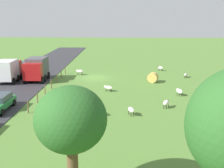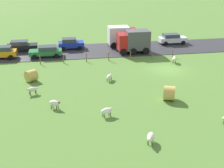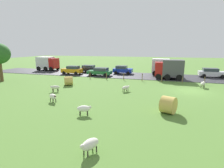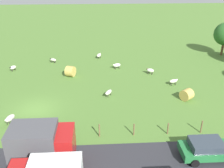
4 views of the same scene
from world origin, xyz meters
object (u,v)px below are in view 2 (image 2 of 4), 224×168
object	(u,v)px
hay_bale_1	(169,93)
car_0	(172,39)
sheep_2	(55,103)
hay_bale_0	(31,76)
sheep_6	(32,89)
car_1	(2,52)
sheep_0	(174,59)
sheep_4	(151,137)
sheep_7	(109,77)
truck_1	(122,36)
sheep_5	(107,111)
truck_2	(134,41)
car_4	(71,43)
car_2	(21,46)
car_3	(46,51)

from	to	relation	value
hay_bale_1	car_0	distance (m)	21.88
sheep_2	car_0	world-z (taller)	car_0
hay_bale_0	car_0	world-z (taller)	car_0
sheep_6	car_0	world-z (taller)	car_0
car_0	car_1	distance (m)	26.01
sheep_0	sheep_4	world-z (taller)	sheep_0
sheep_7	truck_1	distance (m)	14.85
sheep_0	sheep_4	size ratio (longest dim) A/B	1.07
sheep_5	truck_1	size ratio (longest dim) A/B	0.28
sheep_6	truck_2	world-z (taller)	truck_2
truck_2	sheep_4	bearing A→B (deg)	169.50
car_4	car_0	bearing A→B (deg)	-88.88
car_2	sheep_6	bearing A→B (deg)	-170.84
sheep_0	car_3	bearing A→B (deg)	71.36
car_1	truck_1	bearing A→B (deg)	-78.77
hay_bale_1	car_3	xyz separation A→B (m)	(16.58, 12.00, 0.14)
sheep_4	truck_2	xyz separation A→B (m)	(23.54, -4.36, 1.29)
hay_bale_0	hay_bale_1	size ratio (longest dim) A/B	0.90
sheep_2	sheep_6	size ratio (longest dim) A/B	0.94
hay_bale_1	sheep_4	bearing A→B (deg)	150.85
sheep_2	sheep_0	bearing A→B (deg)	-54.59
truck_1	sheep_2	bearing A→B (deg)	152.97
sheep_6	car_0	xyz separation A→B (m)	(16.86, -20.82, 0.36)
car_1	car_2	xyz separation A→B (m)	(3.46, -2.25, -0.06)
car_0	truck_1	bearing A→B (deg)	91.67
car_3	sheep_0	bearing A→B (deg)	-108.64
sheep_0	sheep_2	bearing A→B (deg)	125.41
car_0	car_2	size ratio (longest dim) A/B	1.01
sheep_0	truck_2	bearing A→B (deg)	36.82
car_0	car_4	size ratio (longest dim) A/B	1.17
sheep_4	truck_2	world-z (taller)	truck_2
sheep_2	car_2	xyz separation A→B (m)	(20.24, 4.87, 0.31)
hay_bale_1	sheep_5	bearing A→B (deg)	109.88
hay_bale_0	truck_1	bearing A→B (deg)	-45.21
sheep_4	sheep_5	bearing A→B (deg)	28.48
sheep_6	car_3	xyz separation A→B (m)	(12.98, -1.04, 0.30)
car_0	car_1	xyz separation A→B (m)	(-3.71, 25.74, 0.02)
sheep_7	truck_2	xyz separation A→B (m)	(10.49, -5.29, 1.31)
car_0	car_3	world-z (taller)	car_0
car_1	car_2	distance (m)	4.13
hay_bale_0	car_4	bearing A→B (deg)	-21.28
sheep_4	hay_bale_0	xyz separation A→B (m)	(14.40, 9.51, 0.13)
sheep_0	car_1	distance (m)	23.33
car_1	sheep_5	bearing A→B (deg)	-148.84
car_0	car_4	distance (m)	16.24
truck_2	truck_1	bearing A→B (deg)	14.89
car_3	truck_1	bearing A→B (deg)	-72.45
sheep_7	hay_bale_0	world-z (taller)	hay_bale_0
car_1	car_4	world-z (taller)	car_1
sheep_2	car_4	world-z (taller)	car_4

